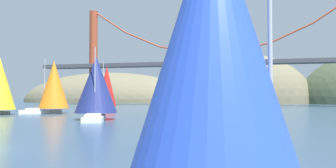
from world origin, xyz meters
The scene contains 8 objects.
headland_left centered at (-55.00, 135.00, 0.00)m, with size 83.84×44.00×27.10m, color #6B664C.
headland_center centered at (5.00, 135.00, 0.00)m, with size 58.60×44.00×41.22m, color #6B664C.
suspension_bridge centered at (0.00, 95.00, 14.52)m, with size 118.90×6.00×32.59m.
sailboat_red_spinnaker centered at (-17.59, 55.20, 5.10)m, with size 4.41×8.24×10.63m.
sailboat_navy_sail centered at (-6.14, 27.64, 4.71)m, with size 7.79×10.71×10.04m.
sailboat_orange_sail centered at (-22.06, 41.45, 5.25)m, with size 9.24×8.86×10.26m.
sailboat_blue_spinnaker centered at (16.08, -7.93, 5.03)m, with size 9.30×5.80×10.41m.
channel_buoy centered at (5.00, 23.04, 0.37)m, with size 1.10×1.10×2.64m.
Camera 1 is at (17.71, -19.20, 3.55)m, focal length 39.15 mm.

